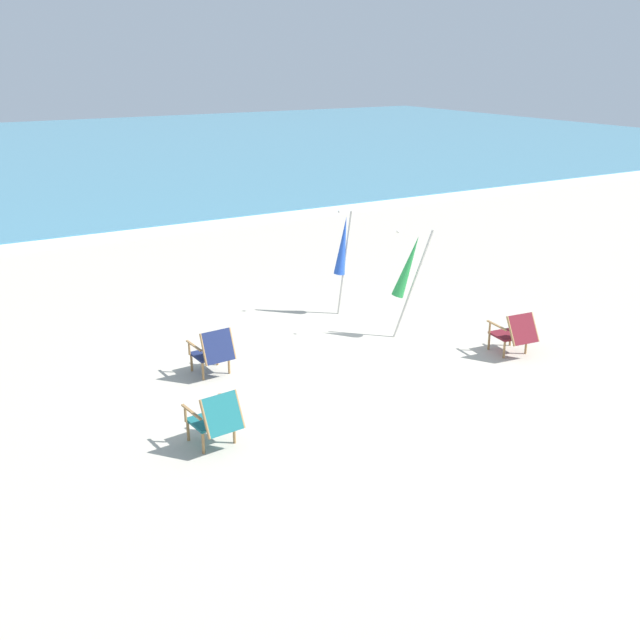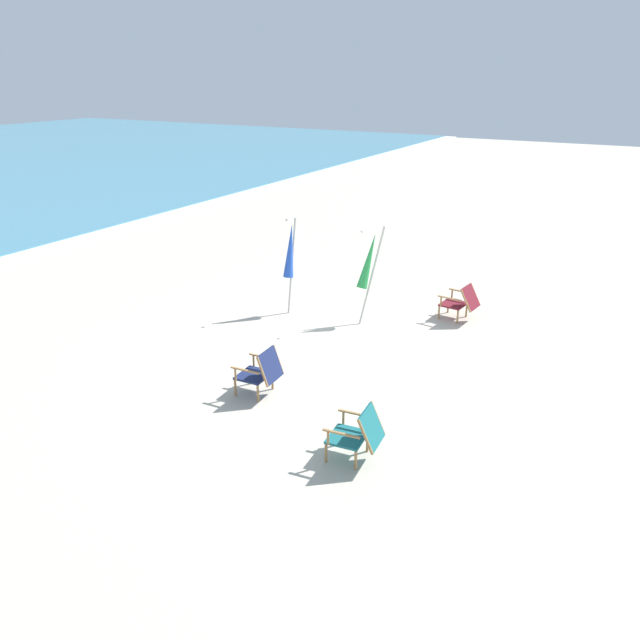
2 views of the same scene
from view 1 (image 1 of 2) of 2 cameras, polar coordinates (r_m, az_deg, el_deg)
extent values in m
plane|color=#B7AF9E|center=(12.69, 1.66, -3.39)|extent=(80.00, 80.00, 0.00)
cube|color=teal|center=(42.22, -22.41, 11.54)|extent=(80.00, 40.00, 0.10)
cube|color=white|center=(22.62, -13.93, 6.48)|extent=(80.00, 1.10, 0.06)
cube|color=#19234C|center=(12.38, -8.40, -2.60)|extent=(0.55, 0.51, 0.04)
cube|color=#19234C|center=(12.01, -7.77, -2.02)|extent=(0.51, 0.24, 0.50)
cylinder|color=olive|center=(12.53, -9.76, -3.18)|extent=(0.04, 0.04, 0.32)
cylinder|color=olive|center=(12.71, -7.85, -2.74)|extent=(0.04, 0.04, 0.32)
cylinder|color=olive|center=(12.17, -8.91, -3.85)|extent=(0.04, 0.04, 0.32)
cylinder|color=olive|center=(12.35, -6.95, -3.38)|extent=(0.04, 0.04, 0.32)
cube|color=olive|center=(12.17, -9.59, -1.94)|extent=(0.07, 0.53, 0.02)
cylinder|color=olive|center=(12.38, -9.93, -2.15)|extent=(0.04, 0.04, 0.22)
cube|color=olive|center=(12.39, -7.25, -1.42)|extent=(0.07, 0.53, 0.02)
cylinder|color=olive|center=(12.59, -7.62, -1.63)|extent=(0.04, 0.04, 0.22)
cylinder|color=olive|center=(11.91, -8.87, -2.26)|extent=(0.05, 0.22, 0.50)
cylinder|color=olive|center=(12.12, -6.70, -1.77)|extent=(0.05, 0.22, 0.50)
cube|color=#196066|center=(10.22, -8.34, -7.59)|extent=(0.57, 0.53, 0.04)
cube|color=#196066|center=(9.84, -7.44, -7.12)|extent=(0.52, 0.29, 0.49)
cylinder|color=olive|center=(10.38, -10.02, -8.25)|extent=(0.04, 0.04, 0.32)
cylinder|color=olive|center=(10.56, -7.74, -7.59)|extent=(0.04, 0.04, 0.32)
cylinder|color=olive|center=(10.03, -8.89, -9.21)|extent=(0.04, 0.04, 0.32)
cylinder|color=olive|center=(10.23, -6.55, -8.51)|extent=(0.04, 0.04, 0.32)
cube|color=olive|center=(10.00, -9.77, -6.92)|extent=(0.09, 0.53, 0.02)
cylinder|color=olive|center=(10.20, -10.22, -7.08)|extent=(0.04, 0.04, 0.22)
cube|color=olive|center=(10.23, -6.97, -6.13)|extent=(0.09, 0.53, 0.02)
cylinder|color=olive|center=(10.42, -7.46, -6.31)|extent=(0.04, 0.04, 0.22)
cylinder|color=olive|center=(9.74, -8.76, -7.50)|extent=(0.06, 0.25, 0.49)
cylinder|color=olive|center=(9.95, -6.16, -6.75)|extent=(0.06, 0.25, 0.49)
cube|color=maroon|center=(13.50, 14.15, -1.09)|extent=(0.57, 0.53, 0.04)
cube|color=maroon|center=(13.16, 15.20, -0.68)|extent=(0.52, 0.34, 0.47)
cylinder|color=olive|center=(13.58, 12.75, -1.57)|extent=(0.04, 0.04, 0.32)
cylinder|color=olive|center=(13.85, 14.31, -1.27)|extent=(0.04, 0.04, 0.32)
cylinder|color=olive|center=(13.26, 13.86, -2.18)|extent=(0.04, 0.04, 0.32)
cylinder|color=olive|center=(13.54, 15.43, -1.86)|extent=(0.04, 0.04, 0.32)
cube|color=olive|center=(13.25, 13.32, -0.41)|extent=(0.09, 0.53, 0.02)
cylinder|color=olive|center=(13.42, 12.80, -0.60)|extent=(0.04, 0.04, 0.22)
cube|color=olive|center=(13.58, 15.20, -0.07)|extent=(0.09, 0.53, 0.02)
cylinder|color=olive|center=(13.75, 14.67, -0.26)|extent=(0.04, 0.04, 0.22)
cylinder|color=olive|center=(13.01, 14.33, -0.84)|extent=(0.07, 0.29, 0.47)
cylinder|color=olive|center=(13.32, 16.06, -0.51)|extent=(0.07, 0.29, 0.47)
cylinder|color=#B7B2A8|center=(13.73, 7.11, 2.70)|extent=(0.67, 0.28, 2.01)
cone|color=#23843D|center=(13.59, 6.71, 4.09)|extent=(0.61, 0.40, 1.17)
sphere|color=#B7B2A8|center=(13.37, 5.94, 6.72)|extent=(0.06, 0.06, 0.06)
cylinder|color=#B7B2A8|center=(14.86, 1.90, 4.34)|extent=(0.30, 0.11, 2.09)
cone|color=blue|center=(14.75, 1.75, 5.70)|extent=(0.40, 0.30, 1.17)
sphere|color=#B7B2A8|center=(14.58, 1.46, 8.26)|extent=(0.06, 0.06, 0.06)
camera|label=2|loc=(6.16, -64.05, 9.30)|focal=35.00mm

